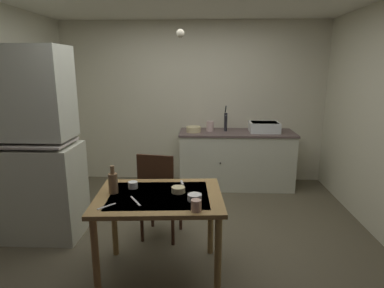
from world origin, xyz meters
name	(u,v)px	position (x,y,z in m)	size (l,w,h in m)	color
ground_plane	(186,236)	(0.00, 0.00, 0.00)	(5.15, 5.15, 0.00)	brown
wall_back	(193,103)	(0.00, 1.97, 1.26)	(4.25, 0.10, 2.52)	beige
hutch_cabinet	(34,152)	(-1.60, -0.01, 0.95)	(0.91, 0.57, 2.04)	beige
counter_cabinet	(236,159)	(0.68, 1.60, 0.43)	(1.74, 0.64, 0.87)	beige
sink_basin	(264,127)	(1.09, 1.60, 0.94)	(0.44, 0.34, 0.15)	white
hand_pump	(226,120)	(0.51, 1.65, 1.04)	(0.05, 0.27, 0.39)	#232328
mixing_bowl_counter	(194,129)	(0.02, 1.55, 0.91)	(0.22, 0.22, 0.08)	beige
stoneware_crock	(210,126)	(0.27, 1.65, 0.94)	(0.11, 0.11, 0.15)	beige
dining_table	(159,206)	(-0.18, -0.68, 0.66)	(1.12, 0.87, 0.77)	olive
chair_far_side	(159,194)	(-0.28, -0.05, 0.51)	(0.46, 0.46, 0.97)	#3A2116
serving_bowl_wide	(195,197)	(0.12, -0.78, 0.79)	(0.12, 0.12, 0.05)	white
soup_bowl_small	(178,190)	(-0.03, -0.62, 0.79)	(0.12, 0.12, 0.05)	beige
mug_tall	(133,185)	(-0.44, -0.53, 0.80)	(0.08, 0.08, 0.06)	white
teacup_cream	(196,205)	(0.14, -0.98, 0.81)	(0.08, 0.08, 0.09)	tan
glass_bottle	(113,182)	(-0.58, -0.65, 0.86)	(0.08, 0.08, 0.24)	olive
table_knife	(135,201)	(-0.36, -0.82, 0.77)	(0.21, 0.02, 0.01)	silver
teaspoon_near_bowl	(107,206)	(-0.56, -0.93, 0.77)	(0.16, 0.02, 0.01)	beige
teaspoon_by_cup	(182,182)	(-0.01, -0.37, 0.77)	(0.12, 0.02, 0.01)	beige
pendant_bulb	(180,33)	(-0.05, 0.04, 2.14)	(0.08, 0.08, 0.08)	#F9EFCC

